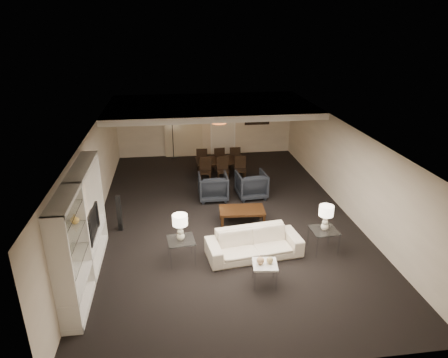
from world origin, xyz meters
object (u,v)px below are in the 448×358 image
object	(u,v)px
television	(89,224)
vase_amber	(75,219)
coffee_table	(242,216)
armchair_right	(251,185)
table_lamp_left	(180,227)
floor_lamp	(173,138)
sofa	(254,244)
floor_speaker	(119,213)
chair_fl	(202,159)
chair_nr	(240,170)
side_table_right	(323,240)
vase_blue	(67,270)
pendant_light	(219,120)
side_table_left	(181,250)
chair_fm	(218,158)
table_lamp_right	(326,218)
dining_table	(221,168)
marble_table	(264,274)
chair_fr	(234,157)
chair_nm	(223,170)
chair_nl	(205,171)
armchair_left	(213,187)

from	to	relation	value
television	vase_amber	distance (m)	1.09
coffee_table	armchair_right	xyz separation A→B (m)	(0.60, 1.70, 0.19)
television	vase_amber	world-z (taller)	vase_amber
table_lamp_left	floor_lamp	distance (m)	7.40
sofa	floor_lamp	distance (m)	7.62
floor_speaker	chair_fl	world-z (taller)	floor_speaker
television	chair_fl	size ratio (longest dim) A/B	1.19
table_lamp_left	chair_nr	xyz separation A→B (m)	(2.18, 4.57, -0.44)
side_table_right	armchair_right	bearing A→B (deg)	108.43
vase_blue	table_lamp_left	bearing A→B (deg)	40.85
sofa	vase_amber	size ratio (longest dim) A/B	12.35
pendant_light	floor_speaker	world-z (taller)	pendant_light
side_table_left	chair_fm	size ratio (longest dim) A/B	0.69
floor_speaker	television	bearing A→B (deg)	-95.33
sofa	side_table_left	xyz separation A→B (m)	(-1.70, 0.00, -0.04)
floor_speaker	chair_fm	bearing A→B (deg)	63.52
coffee_table	table_lamp_right	bearing A→B (deg)	-43.26
dining_table	chair_fm	size ratio (longest dim) A/B	1.92
marble_table	chair_fr	world-z (taller)	chair_fr
vase_amber	television	bearing A→B (deg)	88.12
pendant_light	floor_lamp	size ratio (longest dim) A/B	0.32
vase_amber	side_table_left	bearing A→B (deg)	21.57
side_table_right	chair_nm	bearing A→B (deg)	111.72
vase_blue	chair_fr	size ratio (longest dim) A/B	0.21
chair_nl	pendant_light	bearing A→B (deg)	69.31
marble_table	chair_nr	world-z (taller)	chair_nr
sofa	dining_table	xyz separation A→B (m)	(-0.12, 5.22, -0.02)
table_lamp_left	floor_speaker	size ratio (longest dim) A/B	0.63
side_table_left	vase_blue	world-z (taller)	vase_blue
floor_speaker	chair_nr	distance (m)	4.71
side_table_right	television	world-z (taller)	television
television	floor_lamp	xyz separation A→B (m)	(1.94, 7.28, -0.23)
marble_table	chair_fm	xyz separation A→B (m)	(-0.12, 6.97, 0.19)
floor_speaker	floor_lamp	size ratio (longest dim) A/B	0.61
side_table_left	dining_table	xyz separation A→B (m)	(1.58, 5.22, 0.01)
marble_table	vase_amber	distance (m)	3.99
side_table_left	chair_nr	xyz separation A→B (m)	(2.18, 4.57, 0.16)
armchair_left	side_table_left	world-z (taller)	armchair_left
vase_blue	floor_speaker	size ratio (longest dim) A/B	0.18
table_lamp_right	floor_speaker	xyz separation A→B (m)	(-4.95, 1.69, -0.38)
chair_fm	floor_speaker	bearing A→B (deg)	46.25
pendant_light	vase_amber	xyz separation A→B (m)	(-3.61, -6.50, -0.27)
armchair_right	television	size ratio (longest dim) A/B	0.86
vase_blue	chair_fr	distance (m)	8.73
armchair_right	vase_amber	bearing A→B (deg)	39.02
table_lamp_left	chair_fr	distance (m)	6.28
floor_speaker	floor_lamp	bearing A→B (deg)	85.54
sofa	dining_table	size ratio (longest dim) A/B	1.30
armchair_left	floor_speaker	bearing A→B (deg)	31.96
side_table_left	chair_nl	distance (m)	4.68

